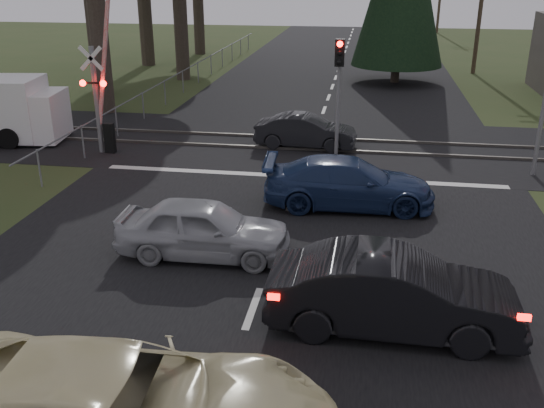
% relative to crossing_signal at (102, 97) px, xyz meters
% --- Properties ---
extents(ground, '(120.00, 120.00, 0.00)m').
position_rel_crossing_signal_xyz_m(ground, '(7.27, -9.79, -2.06)').
color(ground, '#2E3E1C').
rests_on(ground, ground).
extents(road, '(14.00, 100.00, 0.01)m').
position_rel_crossing_signal_xyz_m(road, '(7.27, 0.21, -2.05)').
color(road, black).
rests_on(road, ground).
extents(rail_corridor, '(120.00, 8.00, 0.01)m').
position_rel_crossing_signal_xyz_m(rail_corridor, '(7.27, 2.21, -2.05)').
color(rail_corridor, black).
rests_on(rail_corridor, ground).
extents(stop_line, '(13.00, 0.35, 0.00)m').
position_rel_crossing_signal_xyz_m(stop_line, '(7.27, -1.59, -2.05)').
color(stop_line, silver).
rests_on(stop_line, ground).
extents(rail_near, '(120.00, 0.12, 0.10)m').
position_rel_crossing_signal_xyz_m(rail_near, '(7.27, 1.41, -2.01)').
color(rail_near, '#59544C').
rests_on(rail_near, ground).
extents(rail_far, '(120.00, 0.12, 0.10)m').
position_rel_crossing_signal_xyz_m(rail_far, '(7.27, 3.01, -2.01)').
color(rail_far, '#59544C').
rests_on(rail_far, ground).
extents(crossing_signal, '(1.62, 0.38, 6.96)m').
position_rel_crossing_signal_xyz_m(crossing_signal, '(0.00, 0.00, 0.00)').
color(crossing_signal, slate).
rests_on(crossing_signal, ground).
extents(traffic_signal_center, '(0.32, 0.48, 4.10)m').
position_rel_crossing_signal_xyz_m(traffic_signal_center, '(8.27, 0.89, 0.75)').
color(traffic_signal_center, slate).
rests_on(traffic_signal_center, ground).
extents(fence_left, '(0.10, 36.00, 1.20)m').
position_rel_crossing_signal_xyz_m(fence_left, '(-0.53, 12.71, -2.06)').
color(fence_left, slate).
rests_on(fence_left, ground).
extents(dark_hatchback, '(4.65, 1.67, 1.53)m').
position_rel_crossing_signal_xyz_m(dark_hatchback, '(9.97, -10.09, -1.29)').
color(dark_hatchback, black).
rests_on(dark_hatchback, ground).
extents(silver_car, '(4.07, 1.69, 1.38)m').
position_rel_crossing_signal_xyz_m(silver_car, '(5.70, -7.62, -1.37)').
color(silver_car, '#9D9FA5').
rests_on(silver_car, ground).
extents(blue_sedan, '(4.90, 2.26, 1.39)m').
position_rel_crossing_signal_xyz_m(blue_sedan, '(8.91, -3.91, -1.36)').
color(blue_sedan, navy).
rests_on(blue_sedan, ground).
extents(dark_car_far, '(3.81, 1.54, 1.23)m').
position_rel_crossing_signal_xyz_m(dark_car_far, '(7.07, 1.84, -1.44)').
color(dark_car_far, black).
rests_on(dark_car_far, ground).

